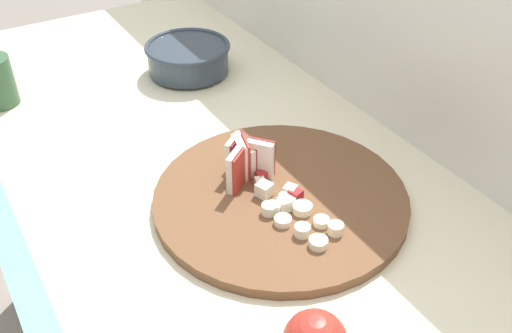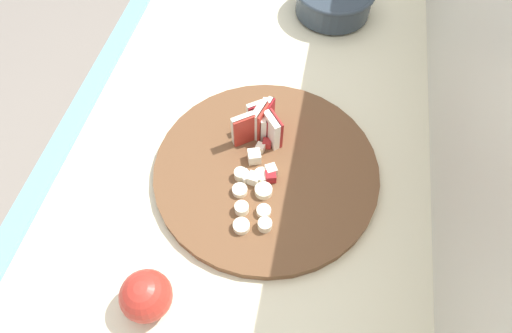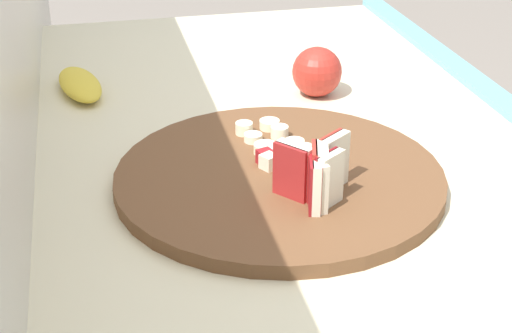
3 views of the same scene
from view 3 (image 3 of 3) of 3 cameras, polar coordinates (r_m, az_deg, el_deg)
cutting_board at (r=0.92m, az=1.71°, el=-0.83°), size 0.39×0.39×0.02m
apple_wedge_fan at (r=0.84m, az=4.39°, el=-0.60°), size 0.08×0.09×0.06m
apple_dice_pile at (r=0.91m, az=2.32°, el=0.34°), size 0.09×0.06×0.02m
banana_slice_rows at (r=0.97m, az=1.27°, el=1.87°), size 0.12×0.08×0.02m
banana_peel at (r=1.20m, az=-12.74°, el=5.88°), size 0.15×0.08×0.03m
whole_apple at (r=1.16m, az=4.48°, el=6.91°), size 0.07×0.07×0.07m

